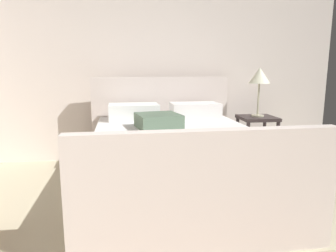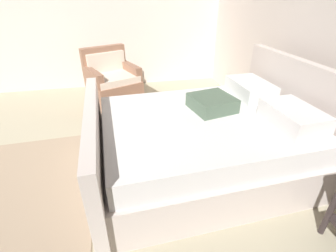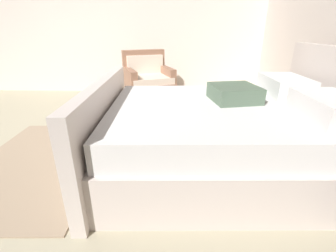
{
  "view_description": "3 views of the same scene",
  "coord_description": "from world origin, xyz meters",
  "views": [
    {
      "loc": [
        -0.09,
        -0.65,
        1.18
      ],
      "look_at": [
        0.22,
        2.01,
        0.69
      ],
      "focal_mm": 32.52,
      "sensor_mm": 36.0,
      "label": 1
    },
    {
      "loc": [
        2.3,
        1.36,
        1.72
      ],
      "look_at": [
        0.42,
        1.75,
        0.63
      ],
      "focal_mm": 26.18,
      "sensor_mm": 36.0,
      "label": 2
    },
    {
      "loc": [
        2.3,
        1.75,
        1.25
      ],
      "look_at": [
        0.49,
        1.67,
        0.49
      ],
      "focal_mm": 25.32,
      "sensor_mm": 36.0,
      "label": 3
    }
  ],
  "objects": [
    {
      "name": "wall_back",
      "position": [
        0.0,
        3.43,
        1.41
      ],
      "size": [
        5.23,
        0.12,
        2.81
      ],
      "primitive_type": "cube",
      "color": "silver",
      "rests_on": "ground"
    },
    {
      "name": "bed",
      "position": [
        0.3,
        2.17,
        0.35
      ],
      "size": [
        1.81,
        2.25,
        1.1
      ],
      "color": "beige",
      "rests_on": "ground"
    },
    {
      "name": "nightstand_right",
      "position": [
        1.48,
        3.02,
        0.4
      ],
      "size": [
        0.44,
        0.44,
        0.6
      ],
      "color": "#2E2525",
      "rests_on": "ground"
    },
    {
      "name": "table_lamp_right",
      "position": [
        1.48,
        3.02,
        1.09
      ],
      "size": [
        0.26,
        0.26,
        0.61
      ],
      "color": "#B7B293",
      "rests_on": "nightstand_right"
    }
  ]
}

